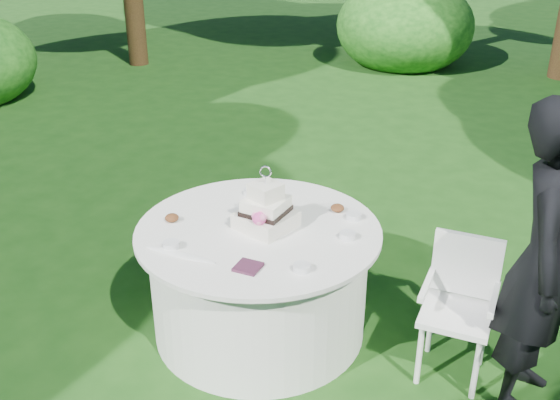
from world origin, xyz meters
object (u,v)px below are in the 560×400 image
object	(u,v)px
napkins	(248,267)
guest	(546,262)
table	(259,280)
chair	(460,297)
cake	(266,212)

from	to	relation	value
napkins	guest	bearing A→B (deg)	18.08
napkins	table	size ratio (longest dim) A/B	0.09
napkins	chair	size ratio (longest dim) A/B	0.16
chair	napkins	bearing A→B (deg)	-152.11
napkins	cake	size ratio (longest dim) A/B	0.33
cake	chair	distance (m)	1.28
napkins	table	world-z (taller)	napkins
table	chair	distance (m)	1.28
guest	cake	xyz separation A→B (m)	(-1.65, -0.02, -0.03)
table	cake	distance (m)	0.50
table	cake	bearing A→B (deg)	39.59
guest	chair	xyz separation A→B (m)	(-0.42, 0.09, -0.40)
table	guest	bearing A→B (deg)	1.70
guest	cake	distance (m)	1.65
napkins	chair	bearing A→B (deg)	27.89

